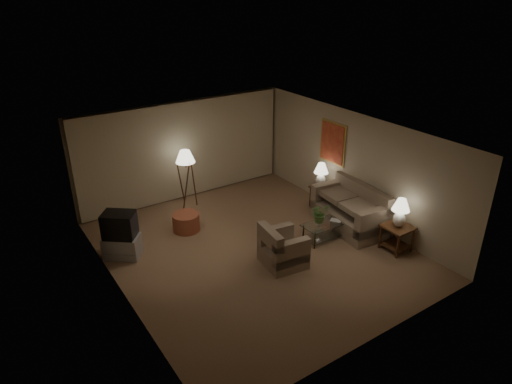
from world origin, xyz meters
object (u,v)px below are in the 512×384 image
side_table_near (397,233)px  tv_cabinet (122,246)px  table_lamp_near (400,210)px  side_table_far (320,193)px  floor_lamp (187,177)px  armchair (283,249)px  crt_tv (119,225)px  ottoman (186,222)px  coffee_table (323,229)px  sofa (349,212)px  vase (319,223)px  table_lamp_far (321,173)px

side_table_near → tv_cabinet: bearing=148.7°
table_lamp_near → side_table_far: bearing=90.0°
floor_lamp → armchair: bearing=-83.2°
crt_tv → ottoman: crt_tv is taller
side_table_near → floor_lamp: size_ratio=0.38×
coffee_table → tv_cabinet: (-4.15, 1.91, -0.03)m
floor_lamp → sofa: bearing=-50.2°
vase → floor_lamp: bearing=116.5°
armchair → floor_lamp: bearing=14.1°
side_table_far → crt_tv: bearing=173.8°
table_lamp_near → floor_lamp: (-2.89, 4.63, -0.18)m
sofa → table_lamp_far: 1.38m
table_lamp_near → ottoman: size_ratio=1.04×
side_table_far → floor_lamp: 3.56m
floor_lamp → ottoman: 1.48m
table_lamp_far → vase: 1.87m
table_lamp_near → floor_lamp: size_ratio=0.43×
table_lamp_near → vase: table_lamp_near is taller
side_table_near → side_table_far: (-0.00, 2.60, -0.02)m
floor_lamp → coffee_table: bearing=-61.5°
sofa → table_lamp_far: table_lamp_far is taller
side_table_far → crt_tv: size_ratio=0.74×
sofa → armchair: 2.33m
sofa → side_table_far: 1.26m
table_lamp_near → vase: 1.81m
table_lamp_near → table_lamp_far: size_ratio=1.03×
floor_lamp → table_lamp_near: bearing=-58.1°
table_lamp_near → table_lamp_far: table_lamp_near is taller
tv_cabinet → ottoman: 1.70m
sofa → vase: bearing=-78.9°
side_table_far → ottoman: 3.63m
side_table_near → side_table_far: same height
sofa → crt_tv: bearing=-104.1°
sofa → floor_lamp: floor_lamp is taller
sofa → coffee_table: 0.92m
side_table_near → vase: 1.74m
table_lamp_far → side_table_near: bearing=-90.0°
table_lamp_far → floor_lamp: size_ratio=0.42×
floor_lamp → vase: size_ratio=10.31×
side_table_near → crt_tv: size_ratio=0.74×
coffee_table → ottoman: size_ratio=1.55×
side_table_far → coffee_table: size_ratio=0.60×
coffee_table → tv_cabinet: 4.57m
side_table_far → vase: (-1.20, -1.35, 0.10)m
side_table_near → table_lamp_far: 2.66m
table_lamp_near → sofa: bearing=96.3°
table_lamp_near → armchair: bearing=158.6°
table_lamp_far → crt_tv: table_lamp_far is taller
armchair → side_table_far: (2.45, 1.64, 0.03)m
armchair → ottoman: bearing=30.8°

